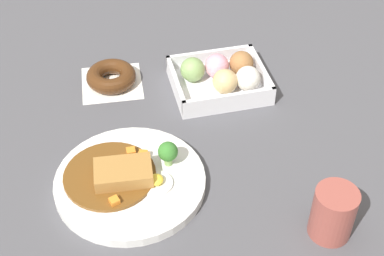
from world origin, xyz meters
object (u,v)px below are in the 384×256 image
Objects in this scene: chocolate_ring_donut at (111,77)px; donut_box at (222,77)px; curry_plate at (129,180)px; coffee_mug at (333,213)px.

donut_box is at bearing 163.72° from chocolate_ring_donut.
curry_plate is 1.96× the size of chocolate_ring_donut.
donut_box is 0.40m from coffee_mug.
curry_plate is 0.34m from coffee_mug.
donut_box is at bearing -135.23° from curry_plate.
coffee_mug is at bearing 149.94° from curry_plate.
chocolate_ring_donut is (-0.01, -0.29, 0.00)m from curry_plate.
curry_plate is at bearing 44.77° from donut_box.
chocolate_ring_donut is (0.22, -0.06, -0.01)m from donut_box.
coffee_mug is (-0.30, 0.17, 0.03)m from curry_plate.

